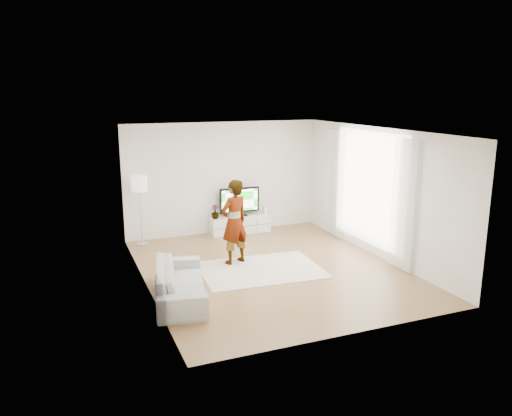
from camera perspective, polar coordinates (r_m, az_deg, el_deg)
name	(u,v)px	position (r m, az deg, el deg)	size (l,w,h in m)	color
floor	(271,269)	(10.24, 1.70, -6.99)	(6.00, 6.00, 0.00)	#B07D4F
ceiling	(272,131)	(9.64, 1.82, 8.83)	(6.00, 6.00, 0.00)	white
wall_left	(144,213)	(9.16, -12.72, -0.61)	(0.02, 6.00, 2.80)	white
wall_right	(377,193)	(11.07, 13.70, 1.71)	(0.02, 6.00, 2.80)	white
wall_back	(224,178)	(12.60, -3.73, 3.44)	(5.00, 0.02, 2.80)	white
wall_front	(355,244)	(7.29, 11.29, -4.10)	(5.00, 0.02, 2.80)	white
window	(369,188)	(11.29, 12.75, 2.24)	(0.01, 2.60, 2.50)	white
curtain_near	(403,205)	(10.24, 16.46, 0.34)	(0.04, 0.70, 2.60)	white
curtain_far	(335,183)	(12.34, 9.01, 2.85)	(0.04, 0.70, 2.60)	white
media_console	(240,224)	(12.75, -1.84, -1.87)	(1.54, 0.44, 0.43)	white
television	(239,201)	(12.63, -1.90, 0.84)	(1.05, 0.21, 0.73)	black
game_console	(264,210)	(12.91, 0.96, -0.18)	(0.07, 0.17, 0.22)	white
potted_plant	(215,212)	(12.45, -4.68, -0.44)	(0.19, 0.19, 0.34)	#3F7238
rug	(261,269)	(10.20, 0.55, -7.04)	(2.41, 1.74, 0.01)	beige
player	(234,222)	(10.33, -2.50, -1.59)	(0.65, 0.42, 1.77)	#334772
sofa	(180,282)	(8.86, -8.65, -8.34)	(2.08, 0.81, 0.61)	#B5B5B0
floor_lamp	(139,187)	(11.82, -13.20, 2.41)	(0.36, 0.36, 1.64)	silver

